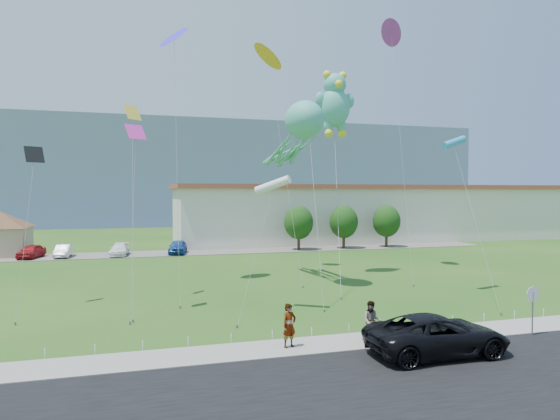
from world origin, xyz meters
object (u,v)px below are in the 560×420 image
object	(u,v)px
pedestrian_right	(372,321)
parked_car_red	(31,251)
suv	(437,335)
warehouse	(378,212)
stop_sign	(533,299)
parked_car_white	(119,250)
parked_car_blue	(178,247)
parked_car_silver	(63,251)
octopus_kite	(299,132)
teddy_bear_kite	(335,102)
pedestrian_left	(289,325)

from	to	relation	value
pedestrian_right	parked_car_red	xyz separation A→B (m)	(-21.49, 37.44, -0.24)
suv	warehouse	bearing A→B (deg)	-24.57
suv	pedestrian_right	xyz separation A→B (m)	(-1.84, 2.56, 0.10)
stop_sign	parked_car_white	distance (m)	43.65
parked_car_blue	parked_car_white	bearing A→B (deg)	-169.68
parked_car_silver	pedestrian_right	bearing A→B (deg)	-61.57
octopus_kite	teddy_bear_kite	xyz separation A→B (m)	(4.41, 3.57, 3.08)
octopus_kite	teddy_bear_kite	bearing A→B (deg)	39.00
parked_car_red	parked_car_silver	xyz separation A→B (m)	(3.19, -0.10, -0.05)
parked_car_red	parked_car_blue	bearing A→B (deg)	13.02
pedestrian_right	parked_car_red	distance (m)	43.18
warehouse	parked_car_red	xyz separation A→B (m)	(-46.07, -9.49, -3.33)
warehouse	octopus_kite	bearing A→B (deg)	-126.09
pedestrian_left	parked_car_white	xyz separation A→B (m)	(-8.42, 37.11, -0.38)
parked_car_silver	parked_car_white	bearing A→B (deg)	1.11
parked_car_red	teddy_bear_kite	size ratio (longest dim) A/B	0.25
octopus_kite	warehouse	bearing A→B (deg)	53.91
suv	parked_car_white	bearing A→B (deg)	19.87
pedestrian_left	parked_car_silver	size ratio (longest dim) A/B	0.48
suv	octopus_kite	world-z (taller)	octopus_kite
pedestrian_right	parked_car_white	bearing A→B (deg)	132.55
warehouse	parked_car_silver	size ratio (longest dim) A/B	14.78
stop_sign	pedestrian_right	world-z (taller)	stop_sign
suv	stop_sign	bearing A→B (deg)	-78.18
stop_sign	parked_car_white	xyz separation A→B (m)	(-20.54, 38.49, -1.16)
pedestrian_left	parked_car_white	world-z (taller)	pedestrian_left
warehouse	parked_car_white	world-z (taller)	warehouse
warehouse	parked_car_blue	xyz separation A→B (m)	(-30.63, -9.81, -3.28)
suv	teddy_bear_kite	world-z (taller)	teddy_bear_kite
suv	pedestrian_left	world-z (taller)	pedestrian_left
parked_car_red	parked_car_silver	distance (m)	3.20
pedestrian_right	teddy_bear_kite	world-z (taller)	teddy_bear_kite
pedestrian_right	octopus_kite	bearing A→B (deg)	108.87
teddy_bear_kite	suv	bearing A→B (deg)	-100.50
parked_car_silver	octopus_kite	distance (m)	31.66
parked_car_blue	teddy_bear_kite	xyz separation A→B (m)	(11.82, -18.46, 13.95)
teddy_bear_kite	pedestrian_right	bearing A→B (deg)	-107.19
suv	parked_car_blue	distance (m)	40.46
pedestrian_right	parked_car_white	xyz separation A→B (m)	(-12.46, 37.22, -0.32)
parked_car_red	parked_car_white	distance (m)	9.03
parked_car_white	parked_car_blue	size ratio (longest dim) A/B	0.98
suv	parked_car_blue	bearing A→B (deg)	11.35
stop_sign	parked_car_silver	size ratio (longest dim) A/B	0.61
suv	parked_car_silver	distance (m)	44.70
stop_sign	octopus_kite	xyz separation A→B (m)	(-6.72, 16.36, 9.84)
pedestrian_right	pedestrian_left	bearing A→B (deg)	-157.57
stop_sign	parked_car_white	world-z (taller)	stop_sign
warehouse	pedestrian_right	distance (m)	53.07
parked_car_blue	octopus_kite	size ratio (longest dim) A/B	0.32
parked_car_silver	parked_car_blue	distance (m)	12.25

